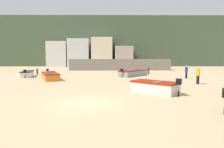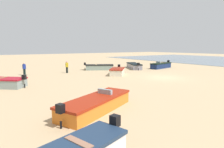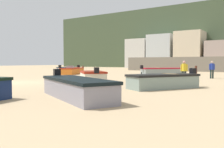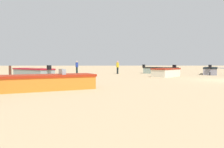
{
  "view_description": "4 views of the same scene",
  "coord_description": "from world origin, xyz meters",
  "px_view_note": "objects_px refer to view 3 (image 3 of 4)",
  "views": [
    {
      "loc": [
        1.44,
        -10.28,
        2.48
      ],
      "look_at": [
        1.6,
        7.95,
        0.98
      ],
      "focal_mm": 30.3,
      "sensor_mm": 36.0,
      "label": 1
    },
    {
      "loc": [
        -14.58,
        17.23,
        3.55
      ],
      "look_at": [
        3.18,
        5.01,
        0.43
      ],
      "focal_mm": 30.29,
      "sensor_mm": 36.0,
      "label": 2
    },
    {
      "loc": [
        15.76,
        -10.91,
        1.52
      ],
      "look_at": [
        5.73,
        4.1,
        0.64
      ],
      "focal_mm": 39.31,
      "sensor_mm": 36.0,
      "label": 3
    },
    {
      "loc": [
        -16.96,
        8.94,
        1.42
      ],
      "look_at": [
        -2.07,
        8.7,
        0.62
      ],
      "focal_mm": 34.83,
      "sensor_mm": 36.0,
      "label": 4
    }
  ],
  "objects_px": {
    "boat_cream_0": "(93,77)",
    "beach_walker_distant": "(212,68)",
    "boat_orange_4": "(73,71)",
    "boat_white_5": "(67,70)",
    "boat_grey_6": "(163,71)",
    "mooring_post_mid_beach": "(83,69)",
    "boat_grey_2": "(76,88)",
    "beach_walker_foreground": "(184,69)",
    "boat_grey_3": "(163,81)",
    "mooring_post_near_water": "(196,70)"
  },
  "relations": [
    {
      "from": "boat_grey_2",
      "to": "beach_walker_foreground",
      "type": "height_order",
      "value": "beach_walker_foreground"
    },
    {
      "from": "boat_white_5",
      "to": "beach_walker_foreground",
      "type": "height_order",
      "value": "beach_walker_foreground"
    },
    {
      "from": "mooring_post_mid_beach",
      "to": "beach_walker_foreground",
      "type": "bearing_deg",
      "value": -29.73
    },
    {
      "from": "boat_grey_3",
      "to": "boat_orange_4",
      "type": "bearing_deg",
      "value": -1.03
    },
    {
      "from": "boat_cream_0",
      "to": "mooring_post_near_water",
      "type": "relative_size",
      "value": 3.29
    },
    {
      "from": "boat_grey_2",
      "to": "mooring_post_near_water",
      "type": "height_order",
      "value": "boat_grey_2"
    },
    {
      "from": "boat_cream_0",
      "to": "boat_grey_2",
      "type": "bearing_deg",
      "value": -103.56
    },
    {
      "from": "boat_orange_4",
      "to": "boat_cream_0",
      "type": "bearing_deg",
      "value": 114.44
    },
    {
      "from": "boat_orange_4",
      "to": "boat_grey_6",
      "type": "xyz_separation_m",
      "value": [
        10.46,
        4.23,
        0.02
      ]
    },
    {
      "from": "boat_grey_2",
      "to": "boat_grey_6",
      "type": "relative_size",
      "value": 1.03
    },
    {
      "from": "beach_walker_foreground",
      "to": "beach_walker_distant",
      "type": "height_order",
      "value": "same"
    },
    {
      "from": "boat_grey_2",
      "to": "mooring_post_near_water",
      "type": "relative_size",
      "value": 4.87
    },
    {
      "from": "mooring_post_mid_beach",
      "to": "beach_walker_distant",
      "type": "xyz_separation_m",
      "value": [
        20.83,
        -6.17,
        0.49
      ]
    },
    {
      "from": "mooring_post_mid_beach",
      "to": "beach_walker_foreground",
      "type": "xyz_separation_m",
      "value": [
        19.87,
        -11.35,
        0.49
      ]
    },
    {
      "from": "boat_grey_3",
      "to": "boat_grey_2",
      "type": "bearing_deg",
      "value": 104.82
    },
    {
      "from": "boat_grey_6",
      "to": "beach_walker_distant",
      "type": "relative_size",
      "value": 3.1
    },
    {
      "from": "boat_cream_0",
      "to": "boat_grey_2",
      "type": "xyz_separation_m",
      "value": [
        4.22,
        -6.48,
        -0.0
      ]
    },
    {
      "from": "boat_cream_0",
      "to": "boat_grey_2",
      "type": "relative_size",
      "value": 0.68
    },
    {
      "from": "boat_grey_6",
      "to": "mooring_post_near_water",
      "type": "xyz_separation_m",
      "value": [
        2.87,
        3.58,
        0.1
      ]
    },
    {
      "from": "boat_cream_0",
      "to": "mooring_post_near_water",
      "type": "xyz_separation_m",
      "value": [
        2.94,
        16.85,
        0.09
      ]
    },
    {
      "from": "boat_grey_3",
      "to": "boat_grey_6",
      "type": "relative_size",
      "value": 0.88
    },
    {
      "from": "mooring_post_mid_beach",
      "to": "beach_walker_distant",
      "type": "distance_m",
      "value": 21.73
    },
    {
      "from": "boat_grey_6",
      "to": "mooring_post_mid_beach",
      "type": "distance_m",
      "value": 14.92
    },
    {
      "from": "boat_grey_3",
      "to": "mooring_post_mid_beach",
      "type": "height_order",
      "value": "boat_grey_3"
    },
    {
      "from": "mooring_post_mid_beach",
      "to": "boat_grey_6",
      "type": "bearing_deg",
      "value": -10.54
    },
    {
      "from": "boat_grey_3",
      "to": "beach_walker_distant",
      "type": "xyz_separation_m",
      "value": [
        0.45,
        10.63,
        0.53
      ]
    },
    {
      "from": "mooring_post_mid_beach",
      "to": "beach_walker_foreground",
      "type": "height_order",
      "value": "beach_walker_foreground"
    },
    {
      "from": "boat_orange_4",
      "to": "mooring_post_mid_beach",
      "type": "height_order",
      "value": "boat_orange_4"
    },
    {
      "from": "boat_grey_6",
      "to": "boat_orange_4",
      "type": "bearing_deg",
      "value": -117.37
    },
    {
      "from": "boat_white_5",
      "to": "boat_grey_6",
      "type": "height_order",
      "value": "boat_grey_6"
    },
    {
      "from": "boat_grey_3",
      "to": "beach_walker_foreground",
      "type": "bearing_deg",
      "value": -54.32
    },
    {
      "from": "boat_orange_4",
      "to": "beach_walker_foreground",
      "type": "bearing_deg",
      "value": 139.79
    },
    {
      "from": "boat_grey_2",
      "to": "beach_walker_distant",
      "type": "xyz_separation_m",
      "value": [
        2.01,
        16.31,
        0.52
      ]
    },
    {
      "from": "boat_grey_2",
      "to": "boat_orange_4",
      "type": "bearing_deg",
      "value": -109.95
    },
    {
      "from": "boat_grey_2",
      "to": "boat_cream_0",
      "type": "bearing_deg",
      "value": -120.15
    },
    {
      "from": "mooring_post_near_water",
      "to": "beach_walker_foreground",
      "type": "height_order",
      "value": "beach_walker_foreground"
    },
    {
      "from": "boat_cream_0",
      "to": "beach_walker_foreground",
      "type": "xyz_separation_m",
      "value": [
        5.27,
        4.65,
        0.52
      ]
    },
    {
      "from": "boat_white_5",
      "to": "mooring_post_mid_beach",
      "type": "distance_m",
      "value": 3.59
    },
    {
      "from": "boat_grey_6",
      "to": "mooring_post_mid_beach",
      "type": "xyz_separation_m",
      "value": [
        -14.67,
        2.73,
        0.03
      ]
    },
    {
      "from": "boat_grey_2",
      "to": "boat_grey_6",
      "type": "distance_m",
      "value": 20.18
    },
    {
      "from": "boat_white_5",
      "to": "boat_cream_0",
      "type": "bearing_deg",
      "value": -56.81
    },
    {
      "from": "boat_cream_0",
      "to": "beach_walker_distant",
      "type": "xyz_separation_m",
      "value": [
        6.24,
        9.83,
        0.52
      ]
    },
    {
      "from": "boat_grey_6",
      "to": "beach_walker_foreground",
      "type": "height_order",
      "value": "beach_walker_foreground"
    },
    {
      "from": "mooring_post_mid_beach",
      "to": "boat_cream_0",
      "type": "bearing_deg",
      "value": -47.62
    },
    {
      "from": "boat_grey_2",
      "to": "mooring_post_mid_beach",
      "type": "distance_m",
      "value": 29.31
    },
    {
      "from": "boat_grey_6",
      "to": "boat_white_5",
      "type": "bearing_deg",
      "value": -136.01
    },
    {
      "from": "mooring_post_near_water",
      "to": "beach_walker_distant",
      "type": "distance_m",
      "value": 7.77
    },
    {
      "from": "boat_grey_3",
      "to": "mooring_post_near_water",
      "type": "height_order",
      "value": "boat_grey_3"
    },
    {
      "from": "boat_white_5",
      "to": "beach_walker_distant",
      "type": "height_order",
      "value": "beach_walker_distant"
    },
    {
      "from": "boat_orange_4",
      "to": "boat_white_5",
      "type": "relative_size",
      "value": 1.17
    }
  ]
}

